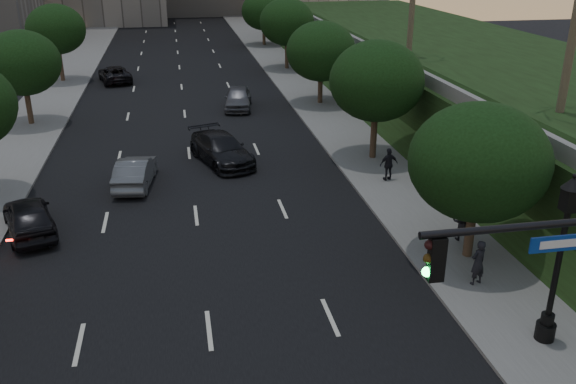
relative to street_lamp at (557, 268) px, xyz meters
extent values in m
cube|color=black|center=(-10.18, 27.53, -2.62)|extent=(16.00, 140.00, 0.02)
cube|color=slate|center=(0.07, 27.53, -2.56)|extent=(4.50, 140.00, 0.15)
cube|color=slate|center=(-20.43, 27.53, -2.56)|extent=(4.50, 140.00, 0.15)
cube|color=black|center=(11.82, 25.53, -0.63)|extent=(18.00, 90.00, 4.00)
cube|color=slate|center=(3.32, 25.53, 1.72)|extent=(0.35, 90.00, 0.70)
cylinder|color=#38281C|center=(0.12, 5.53, -1.20)|extent=(0.36, 0.36, 2.86)
ellipsoid|color=black|center=(0.12, 5.53, 1.40)|extent=(5.20, 5.20, 4.42)
cylinder|color=#38281C|center=(0.12, 17.53, -1.03)|extent=(0.36, 0.36, 3.21)
ellipsoid|color=black|center=(0.12, 17.53, 1.89)|extent=(5.20, 5.20, 4.42)
cylinder|color=#38281C|center=(0.12, 30.53, -1.20)|extent=(0.36, 0.36, 2.86)
ellipsoid|color=black|center=(0.12, 30.53, 1.40)|extent=(5.20, 5.20, 4.42)
cylinder|color=#38281C|center=(0.12, 44.53, -1.03)|extent=(0.36, 0.36, 3.21)
ellipsoid|color=black|center=(0.12, 44.53, 1.89)|extent=(5.20, 5.20, 4.42)
cylinder|color=#38281C|center=(0.12, 59.53, -1.20)|extent=(0.36, 0.36, 2.86)
ellipsoid|color=black|center=(0.12, 59.53, 1.40)|extent=(5.20, 5.20, 4.42)
cylinder|color=#38281C|center=(-20.48, 28.53, -1.14)|extent=(0.36, 0.36, 2.99)
ellipsoid|color=black|center=(-20.48, 28.53, 1.58)|extent=(5.00, 5.00, 4.25)
cylinder|color=#38281C|center=(-20.48, 42.53, -1.01)|extent=(0.36, 0.36, 3.26)
ellipsoid|color=black|center=(-20.48, 42.53, 1.95)|extent=(5.00, 5.00, 4.25)
cylinder|color=black|center=(-3.56, -4.13, 3.67)|extent=(5.40, 0.16, 0.16)
cube|color=black|center=(-5.86, -4.13, 3.12)|extent=(0.32, 0.22, 0.95)
sphere|color=black|center=(-6.04, -4.13, 3.45)|extent=(0.20, 0.20, 0.20)
sphere|color=#3F2B0A|center=(-6.04, -4.13, 3.15)|extent=(0.20, 0.20, 0.20)
sphere|color=#19F24C|center=(-6.04, -4.13, 2.85)|extent=(0.20, 0.20, 0.20)
cube|color=#0B3596|center=(-3.16, -4.13, 3.22)|extent=(1.40, 0.05, 0.35)
cylinder|color=black|center=(0.00, 0.00, -2.28)|extent=(0.60, 0.60, 0.70)
cylinder|color=black|center=(0.00, 0.00, -1.78)|extent=(0.40, 0.40, 0.40)
cylinder|color=black|center=(0.00, 0.00, 0.17)|extent=(0.18, 0.18, 3.60)
cube|color=black|center=(0.00, 0.00, 2.22)|extent=(0.42, 0.42, 0.70)
cone|color=black|center=(0.00, 0.00, 2.72)|extent=(0.64, 0.64, 0.35)
sphere|color=black|center=(0.00, 0.00, 2.92)|extent=(0.14, 0.14, 0.14)
imported|color=black|center=(-17.18, 11.01, -1.85)|extent=(3.18, 4.95, 1.57)
imported|color=#575A5E|center=(-13.00, 15.86, -1.89)|extent=(2.16, 4.69, 1.49)
imported|color=black|center=(-15.90, 41.67, -1.92)|extent=(3.47, 5.56, 1.43)
imported|color=black|center=(-8.40, 18.54, -1.83)|extent=(3.85, 5.95, 1.60)
imported|color=#54565C|center=(-6.17, 30.40, -1.82)|extent=(2.61, 5.01, 1.63)
imported|color=black|center=(-0.56, 3.46, -1.63)|extent=(0.72, 0.58, 1.71)
imported|color=black|center=(0.45, 6.84, -1.70)|extent=(0.96, 0.89, 1.57)
imported|color=black|center=(-0.22, 13.91, -1.63)|extent=(1.05, 0.57, 1.71)
camera|label=1|loc=(-10.69, -14.00, 8.90)|focal=38.00mm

